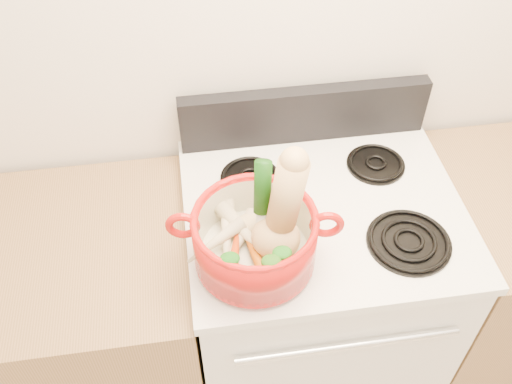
{
  "coord_description": "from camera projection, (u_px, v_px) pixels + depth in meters",
  "views": [
    {
      "loc": [
        -0.35,
        0.37,
        2.13
      ],
      "look_at": [
        -0.22,
        1.22,
        1.23
      ],
      "focal_mm": 40.0,
      "sensor_mm": 36.0,
      "label": 1
    }
  ],
  "objects": [
    {
      "name": "burner_front_right",
      "position": [
        409.0,
        241.0,
        1.5
      ],
      "size": [
        0.22,
        0.22,
        0.02
      ],
      "primitive_type": "cylinder",
      "color": "black",
      "rests_on": "cooktop"
    },
    {
      "name": "carrot_2",
      "position": [
        265.0,
        248.0,
        1.39
      ],
      "size": [
        0.08,
        0.19,
        0.05
      ],
      "primitive_type": "cone",
      "rotation": [
        1.66,
        0.0,
        0.27
      ],
      "color": "#D2610A",
      "rests_on": "dutch_oven"
    },
    {
      "name": "oven_handle",
      "position": [
        348.0,
        346.0,
        1.49
      ],
      "size": [
        0.6,
        0.02,
        0.02
      ],
      "primitive_type": "cylinder",
      "rotation": [
        0.0,
        1.57,
        0.0
      ],
      "color": "silver",
      "rests_on": "stove_body"
    },
    {
      "name": "parsnip_2",
      "position": [
        246.0,
        233.0,
        1.42
      ],
      "size": [
        0.15,
        0.2,
        0.06
      ],
      "primitive_type": "cone",
      "rotation": [
        1.66,
        0.0,
        0.54
      ],
      "color": "beige",
      "rests_on": "dutch_oven"
    },
    {
      "name": "leek",
      "position": [
        263.0,
        206.0,
        1.35
      ],
      "size": [
        0.06,
        0.1,
        0.27
      ],
      "primitive_type": "cylinder",
      "rotation": [
        -0.18,
        0.0,
        -0.26
      ],
      "color": "beige",
      "rests_on": "dutch_oven"
    },
    {
      "name": "dutch_oven",
      "position": [
        255.0,
        239.0,
        1.4
      ],
      "size": [
        0.34,
        0.34,
        0.15
      ],
      "primitive_type": "cylinder",
      "rotation": [
        0.0,
        0.0,
        -0.14
      ],
      "color": "#B3130F",
      "rests_on": "burner_front_left"
    },
    {
      "name": "burner_back_right",
      "position": [
        376.0,
        163.0,
        1.7
      ],
      "size": [
        0.17,
        0.17,
        0.02
      ],
      "primitive_type": "cylinder",
      "color": "black",
      "rests_on": "cooktop"
    },
    {
      "name": "parsnip_1",
      "position": [
        227.0,
        233.0,
        1.42
      ],
      "size": [
        0.07,
        0.21,
        0.06
      ],
      "primitive_type": "cone",
      "rotation": [
        1.66,
        0.0,
        -0.13
      ],
      "color": "beige",
      "rests_on": "dutch_oven"
    },
    {
      "name": "cooktop",
      "position": [
        324.0,
        210.0,
        1.6
      ],
      "size": [
        0.78,
        0.67,
        0.03
      ],
      "primitive_type": "cube",
      "color": "white",
      "rests_on": "stove_body"
    },
    {
      "name": "wall_back",
      "position": [
        306.0,
        29.0,
        1.58
      ],
      "size": [
        3.5,
        0.02,
        2.6
      ],
      "primitive_type": "cube",
      "color": "white",
      "rests_on": "floor"
    },
    {
      "name": "ginger",
      "position": [
        254.0,
        224.0,
        1.45
      ],
      "size": [
        0.1,
        0.08,
        0.05
      ],
      "primitive_type": "ellipsoid",
      "rotation": [
        0.0,
        0.0,
        -0.12
      ],
      "color": "tan",
      "rests_on": "dutch_oven"
    },
    {
      "name": "control_backsplash",
      "position": [
        304.0,
        114.0,
        1.73
      ],
      "size": [
        0.76,
        0.05,
        0.18
      ],
      "primitive_type": "cube",
      "color": "black",
      "rests_on": "cooktop"
    },
    {
      "name": "pot_handle_left",
      "position": [
        183.0,
        226.0,
        1.36
      ],
      "size": [
        0.09,
        0.03,
        0.08
      ],
      "primitive_type": "torus",
      "rotation": [
        1.57,
        0.0,
        -0.14
      ],
      "color": "#B3130F",
      "rests_on": "dutch_oven"
    },
    {
      "name": "parsnip_0",
      "position": [
        236.0,
        245.0,
        1.41
      ],
      "size": [
        0.15,
        0.2,
        0.06
      ],
      "primitive_type": "cone",
      "rotation": [
        1.66,
        0.0,
        -0.58
      ],
      "color": "beige",
      "rests_on": "dutch_oven"
    },
    {
      "name": "squash",
      "position": [
        277.0,
        210.0,
        1.31
      ],
      "size": [
        0.19,
        0.17,
        0.32
      ],
      "primitive_type": null,
      "rotation": [
        0.0,
        0.11,
        -0.34
      ],
      "color": "tan",
      "rests_on": "dutch_oven"
    },
    {
      "name": "stove_body",
      "position": [
        312.0,
        302.0,
        1.95
      ],
      "size": [
        0.76,
        0.65,
        0.92
      ],
      "primitive_type": "cube",
      "color": "silver",
      "rests_on": "floor"
    },
    {
      "name": "burner_front_left",
      "position": [
        266.0,
        258.0,
        1.46
      ],
      "size": [
        0.22,
        0.22,
        0.02
      ],
      "primitive_type": "cylinder",
      "color": "black",
      "rests_on": "cooktop"
    },
    {
      "name": "carrot_0",
      "position": [
        257.0,
        259.0,
        1.38
      ],
      "size": [
        0.07,
        0.18,
        0.05
      ],
      "primitive_type": "cone",
      "rotation": [
        1.66,
        0.0,
        0.23
      ],
      "color": "#C9610A",
      "rests_on": "dutch_oven"
    },
    {
      "name": "carrot_1",
      "position": [
        234.0,
        256.0,
        1.38
      ],
      "size": [
        0.07,
        0.17,
        0.05
      ],
      "primitive_type": "cone",
      "rotation": [
        1.66,
        0.0,
        -0.23
      ],
      "color": "#C93B0A",
      "rests_on": "dutch_oven"
    },
    {
      "name": "burner_back_left",
      "position": [
        250.0,
        176.0,
        1.66
      ],
      "size": [
        0.17,
        0.17,
        0.02
      ],
      "primitive_type": "cylinder",
      "color": "black",
      "rests_on": "cooktop"
    },
    {
      "name": "pot_handle_right",
      "position": [
        327.0,
        225.0,
        1.36
      ],
      "size": [
        0.09,
        0.03,
        0.08
      ],
      "primitive_type": "torus",
      "rotation": [
        1.57,
        0.0,
        -0.14
      ],
      "color": "#B3130F",
      "rests_on": "dutch_oven"
    },
    {
      "name": "parsnip_3",
      "position": [
        215.0,
        241.0,
        1.39
      ],
      "size": [
        0.17,
        0.12,
        0.05
      ],
      "primitive_type": "cone",
      "rotation": [
        1.66,
        0.0,
        -1.04
      ],
      "color": "beige",
      "rests_on": "dutch_oven"
    }
  ]
}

